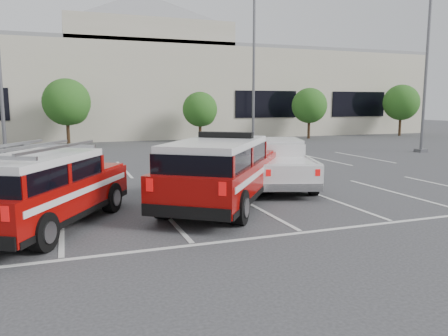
% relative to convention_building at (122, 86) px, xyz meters
% --- Properties ---
extents(ground, '(120.00, 120.00, 0.00)m').
position_rel_convention_building_xyz_m(ground, '(-0.18, -31.86, -4.72)').
color(ground, '#313134').
rests_on(ground, ground).
extents(stall_markings, '(23.00, 15.00, 0.01)m').
position_rel_convention_building_xyz_m(stall_markings, '(-0.18, -27.36, -4.71)').
color(stall_markings, silver).
rests_on(stall_markings, ground).
extents(convention_building, '(60.00, 16.99, 13.20)m').
position_rel_convention_building_xyz_m(convention_building, '(0.00, 0.00, 0.00)').
color(convention_building, beige).
rests_on(convention_building, ground).
extents(tree_mid_left, '(3.37, 3.37, 4.85)m').
position_rel_convention_building_xyz_m(tree_mid_left, '(-5.09, -9.82, -1.68)').
color(tree_mid_left, '#3F2B19').
rests_on(tree_mid_left, ground).
extents(tree_mid_right, '(2.77, 2.77, 3.99)m').
position_rel_convention_building_xyz_m(tree_mid_right, '(4.91, -9.82, -2.22)').
color(tree_mid_right, '#3F2B19').
rests_on(tree_mid_right, ground).
extents(tree_right, '(3.07, 3.07, 4.42)m').
position_rel_convention_building_xyz_m(tree_right, '(14.91, -9.82, -1.95)').
color(tree_right, '#3F2B19').
rests_on(tree_right, ground).
extents(tree_far_right, '(3.37, 3.37, 4.85)m').
position_rel_convention_building_xyz_m(tree_far_right, '(24.91, -9.82, -1.68)').
color(tree_far_right, '#3F2B19').
rests_on(tree_far_right, ground).
extents(light_pole_mid, '(0.90, 0.60, 10.24)m').
position_rel_convention_building_xyz_m(light_pole_mid, '(6.82, -15.86, 0.47)').
color(light_pole_mid, '#59595E').
rests_on(light_pole_mid, ground).
extents(light_pole_right, '(0.90, 0.60, 10.24)m').
position_rel_convention_building_xyz_m(light_pole_right, '(15.82, -21.86, 0.47)').
color(light_pole_right, '#59595E').
rests_on(light_pole_right, ground).
extents(fire_chief_suv, '(5.47, 6.36, 2.18)m').
position_rel_convention_building_xyz_m(fire_chief_suv, '(-1.08, -31.42, -3.83)').
color(fire_chief_suv, '#8B0806').
rests_on(fire_chief_suv, ground).
extents(white_pickup, '(3.57, 5.91, 1.71)m').
position_rel_convention_building_xyz_m(white_pickup, '(2.08, -28.99, -4.04)').
color(white_pickup, silver).
rests_on(white_pickup, ground).
extents(ladder_suv, '(4.42, 5.65, 2.09)m').
position_rel_convention_building_xyz_m(ladder_suv, '(-5.97, -32.19, -3.88)').
color(ladder_suv, '#8B0806').
rests_on(ladder_suv, ground).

